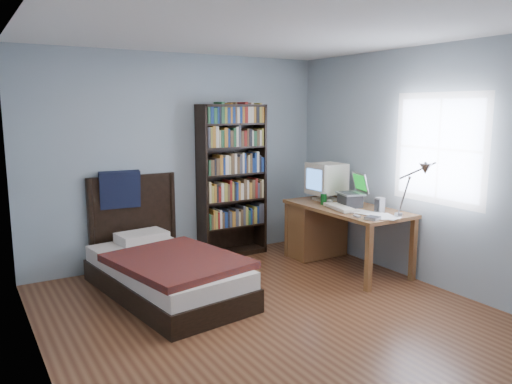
% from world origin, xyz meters
% --- Properties ---
extents(room, '(4.20, 4.24, 2.50)m').
position_xyz_m(room, '(0.03, -0.00, 1.25)').
color(room, '#512918').
rests_on(room, ground).
extents(desk, '(0.75, 1.54, 0.73)m').
position_xyz_m(desk, '(1.51, 1.21, 0.41)').
color(desk, brown).
rests_on(desk, floor).
extents(crt_monitor, '(0.41, 0.39, 0.46)m').
position_xyz_m(crt_monitor, '(1.57, 1.25, 0.99)').
color(crt_monitor, beige).
rests_on(crt_monitor, desk).
extents(laptop, '(0.38, 0.37, 0.39)m').
position_xyz_m(laptop, '(1.56, 0.77, 0.84)').
color(laptop, '#2D2D30').
rests_on(laptop, desk).
extents(desk_lamp, '(0.24, 0.53, 0.62)m').
position_xyz_m(desk_lamp, '(1.49, -0.28, 1.23)').
color(desk_lamp, '#99999E').
rests_on(desk_lamp, desk).
extents(keyboard, '(0.29, 0.52, 0.05)m').
position_xyz_m(keyboard, '(1.35, 0.70, 0.75)').
color(keyboard, beige).
rests_on(keyboard, desk).
extents(speaker, '(0.08, 0.08, 0.16)m').
position_xyz_m(speaker, '(1.61, 0.36, 0.81)').
color(speaker, gray).
rests_on(speaker, desk).
extents(soda_can, '(0.07, 0.07, 0.13)m').
position_xyz_m(soda_can, '(1.36, 1.03, 0.79)').
color(soda_can, '#083C09').
rests_on(soda_can, desk).
extents(mouse, '(0.07, 0.12, 0.04)m').
position_xyz_m(mouse, '(1.49, 1.09, 0.75)').
color(mouse, silver).
rests_on(mouse, desk).
extents(phone_silver, '(0.09, 0.10, 0.02)m').
position_xyz_m(phone_silver, '(1.29, 0.47, 0.74)').
color(phone_silver, '#B8B8BD').
rests_on(phone_silver, desk).
extents(phone_grey, '(0.06, 0.10, 0.02)m').
position_xyz_m(phone_grey, '(1.22, 0.30, 0.74)').
color(phone_grey, gray).
rests_on(phone_grey, desk).
extents(external_drive, '(0.16, 0.16, 0.03)m').
position_xyz_m(external_drive, '(1.28, 0.13, 0.74)').
color(external_drive, gray).
rests_on(external_drive, desk).
extents(bookshelf, '(0.86, 0.30, 1.90)m').
position_xyz_m(bookshelf, '(0.62, 1.94, 0.96)').
color(bookshelf, black).
rests_on(bookshelf, floor).
extents(bed, '(1.27, 2.10, 1.16)m').
position_xyz_m(bed, '(-0.62, 1.14, 0.26)').
color(bed, black).
rests_on(bed, floor).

